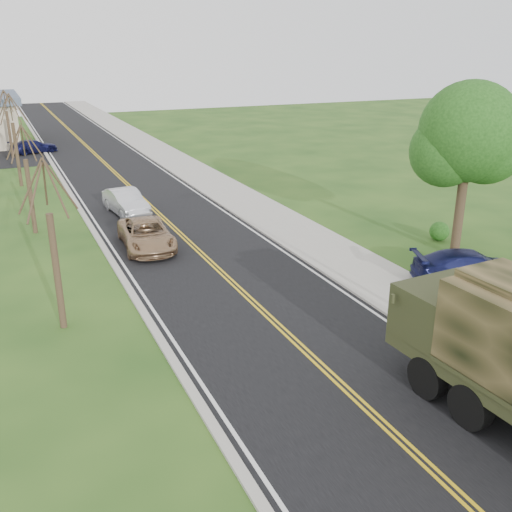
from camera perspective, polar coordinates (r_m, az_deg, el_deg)
ground at (r=15.70m, az=14.09°, el=-17.35°), size 160.00×160.00×0.00m
road at (r=50.99m, az=-14.89°, el=8.96°), size 8.00×120.00×0.01m
curb_right at (r=51.81m, az=-10.33°, el=9.54°), size 0.30×120.00×0.12m
sidewalk_right at (r=52.26m, az=-8.45°, el=9.72°), size 3.20×120.00×0.10m
curb_left at (r=50.47m, az=-19.56°, el=8.41°), size 0.30×120.00×0.10m
leafy_tree at (r=27.67m, az=20.50°, el=10.85°), size 4.83×4.50×8.10m
bare_tree_a at (r=20.62m, az=-19.47°, el=-0.20°), size 1.93×2.26×6.08m
bare_tree_b at (r=32.20m, az=-21.72°, el=6.37°), size 1.83×2.14×5.73m
bare_tree_c at (r=43.94m, az=-22.88°, el=10.01°), size 2.04×2.39×6.42m
bare_tree_d at (r=55.86m, az=-23.48°, el=11.58°), size 1.88×2.20×5.91m
suv_champagne at (r=28.63m, az=-10.91°, el=2.14°), size 2.64×5.14×1.39m
sedan_silver at (r=34.77m, az=-12.88°, el=5.28°), size 2.09×4.61×1.47m
pickup_navy at (r=25.51m, az=20.67°, el=-1.09°), size 5.23×3.60×1.41m
lot_car_navy at (r=57.94m, az=-21.34°, el=10.17°), size 4.58×2.90×1.24m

